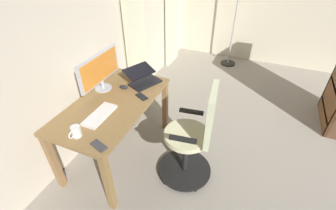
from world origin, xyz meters
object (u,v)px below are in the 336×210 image
office_chair (193,139)px  mug_coffee (76,132)px  computer_mouse (124,87)px  cell_phone_by_monitor (142,97)px  computer_monitor (100,70)px  desk (114,110)px  cell_phone_face_up (99,146)px  laptop (143,78)px  computer_keyboard (100,115)px

office_chair → mug_coffee: 1.06m
office_chair → computer_mouse: bearing=68.0°
cell_phone_by_monitor → mug_coffee: size_ratio=1.15×
computer_monitor → mug_coffee: (0.70, 0.24, -0.18)m
computer_mouse → computer_monitor: bearing=-66.5°
desk → cell_phone_face_up: bearing=24.1°
laptop → cell_phone_face_up: size_ratio=2.97×
laptop → office_chair: bearing=85.1°
computer_mouse → laptop: bearing=146.5°
computer_keyboard → computer_mouse: (-0.50, -0.05, 0.01)m
computer_monitor → mug_coffee: bearing=19.1°
computer_keyboard → mug_coffee: mug_coffee is taller
desk → cell_phone_face_up: cell_phone_face_up is taller
laptop → cell_phone_by_monitor: (0.27, 0.13, -0.04)m
computer_keyboard → cell_phone_face_up: bearing=34.7°
office_chair → cell_phone_face_up: size_ratio=7.48×
computer_keyboard → cell_phone_face_up: size_ratio=2.51×
computer_mouse → mug_coffee: 0.80m
computer_keyboard → desk: bearing=-173.7°
office_chair → laptop: bearing=52.8°
office_chair → computer_mouse: (-0.22, -0.88, 0.25)m
computer_monitor → cell_phone_face_up: size_ratio=4.30×
computer_monitor → laptop: computer_monitor is taller
office_chair → computer_keyboard: office_chair is taller
computer_monitor → computer_mouse: computer_monitor is taller
computer_mouse → cell_phone_by_monitor: (0.07, 0.26, -0.01)m
computer_monitor → computer_keyboard: bearing=32.2°
laptop → cell_phone_by_monitor: bearing=49.2°
laptop → cell_phone_face_up: laptop is taller
desk → cell_phone_by_monitor: 0.32m
mug_coffee → cell_phone_face_up: bearing=84.1°
laptop → mug_coffee: size_ratio=3.42×
computer_keyboard → cell_phone_face_up: (0.32, 0.22, -0.01)m
cell_phone_by_monitor → mug_coffee: mug_coffee is taller
office_chair → cell_phone_by_monitor: bearing=68.7°
cell_phone_face_up → cell_phone_by_monitor: same height
office_chair → desk: bearing=84.9°
office_chair → computer_monitor: size_ratio=1.74×
cell_phone_face_up → mug_coffee: bearing=-79.2°
mug_coffee → cell_phone_by_monitor: bearing=163.1°
cell_phone_by_monitor → laptop: bearing=-128.9°
desk → computer_keyboard: bearing=6.3°
computer_keyboard → computer_mouse: 0.50m
office_chair → computer_mouse: size_ratio=10.77×
computer_monitor → cell_phone_by_monitor: bearing=92.1°
desk → computer_monitor: (-0.17, -0.23, 0.33)m
computer_mouse → computer_keyboard: bearing=6.0°
desk → cell_phone_face_up: size_ratio=9.03×
mug_coffee → computer_monitor: bearing=-160.9°
computer_monitor → cell_phone_by_monitor: size_ratio=4.30×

